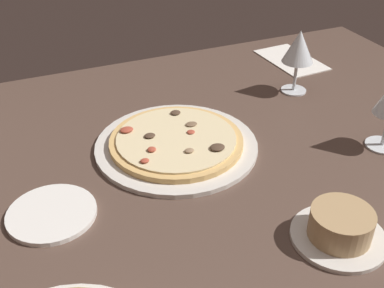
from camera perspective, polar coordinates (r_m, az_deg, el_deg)
dining_table at (r=96.72cm, az=1.93°, el=-3.52°), size 150.00×110.00×4.00cm
pizza_main at (r=100.14cm, az=-1.86°, el=0.12°), size 33.80×33.80×3.31cm
ramekin_on_saucer at (r=81.70cm, az=17.11°, el=-9.44°), size 15.52×15.52×5.61cm
wine_glass_near at (r=121.23cm, az=12.50°, el=10.96°), size 7.67×7.67×15.96cm
side_plate at (r=87.10cm, az=-16.24°, el=-7.89°), size 15.39×15.39×0.90cm
paper_menu at (r=143.51cm, az=11.62°, el=9.71°), size 13.62×21.55×0.30cm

